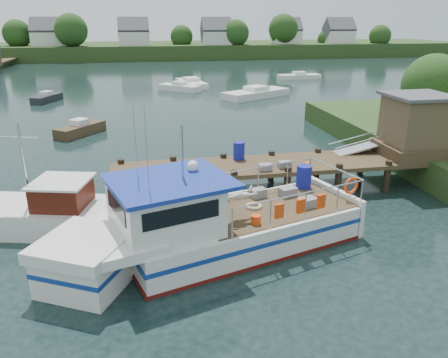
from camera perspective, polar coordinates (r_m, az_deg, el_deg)
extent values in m
plane|color=black|center=(21.18, 1.90, -1.76)|extent=(160.00, 160.00, 0.00)
cylinder|color=#332114|center=(31.79, 25.00, 6.69)|extent=(0.50, 0.50, 3.05)
sphere|color=#234418|center=(31.39, 25.66, 11.01)|extent=(3.90, 3.90, 3.90)
cube|color=#2A421B|center=(103.46, -8.65, 16.30)|extent=(140.00, 24.00, 3.00)
cylinder|color=#332114|center=(101.14, -25.15, 15.02)|extent=(0.60, 0.60, 4.20)
sphere|color=#234418|center=(101.01, -25.41, 16.76)|extent=(5.54, 5.54, 5.54)
cylinder|color=#332114|center=(95.17, -19.09, 15.76)|extent=(0.60, 0.60, 4.80)
sphere|color=#234418|center=(95.03, -19.34, 17.88)|extent=(6.34, 6.34, 6.34)
cylinder|color=#332114|center=(96.39, -12.15, 15.88)|extent=(0.60, 0.60, 3.00)
sphere|color=#234418|center=(96.27, -12.25, 17.20)|extent=(3.96, 3.96, 3.96)
cylinder|color=#332114|center=(98.80, -5.50, 16.49)|extent=(0.60, 0.60, 3.60)
sphere|color=#234418|center=(98.67, -5.56, 18.03)|extent=(4.75, 4.75, 4.75)
cylinder|color=#332114|center=(96.51, 1.53, 16.66)|extent=(0.60, 0.60, 4.20)
sphere|color=#234418|center=(96.38, 1.55, 18.51)|extent=(5.54, 5.54, 5.54)
cylinder|color=#332114|center=(101.30, 7.65, 16.83)|extent=(0.60, 0.60, 4.80)
sphere|color=#234418|center=(101.17, 7.75, 18.84)|extent=(6.34, 6.34, 6.34)
cylinder|color=#332114|center=(107.10, 13.12, 16.19)|extent=(0.60, 0.60, 3.00)
sphere|color=#234418|center=(106.99, 13.21, 17.38)|extent=(3.96, 3.96, 3.96)
cylinder|color=#332114|center=(108.40, 19.54, 15.79)|extent=(0.60, 0.60, 3.60)
sphere|color=#234418|center=(108.28, 19.71, 17.19)|extent=(4.75, 4.75, 4.75)
cube|color=silver|center=(98.83, -21.95, 16.48)|extent=(6.00, 5.00, 3.00)
cube|color=#47474C|center=(98.78, -22.10, 17.58)|extent=(6.20, 5.09, 5.09)
cube|color=silver|center=(96.25, -11.65, 17.41)|extent=(6.00, 5.00, 3.00)
cube|color=#47474C|center=(96.19, -11.73, 18.53)|extent=(6.20, 5.09, 5.09)
cube|color=silver|center=(96.64, -1.03, 17.80)|extent=(6.00, 5.00, 3.00)
cube|color=#47474C|center=(96.58, -1.03, 18.93)|extent=(6.20, 5.09, 5.09)
cube|color=silver|center=(102.48, 8.07, 17.75)|extent=(6.00, 5.00, 3.00)
cube|color=#47474C|center=(102.43, 8.12, 18.81)|extent=(6.20, 5.09, 5.09)
cube|color=silver|center=(105.97, 14.71, 17.39)|extent=(6.00, 5.00, 3.00)
cube|color=#47474C|center=(105.92, 14.80, 18.41)|extent=(6.20, 5.09, 5.09)
cube|color=#473621|center=(21.24, 7.22, 1.88)|extent=(16.00, 3.00, 0.20)
cylinder|color=black|center=(19.31, -13.36, -2.47)|extent=(0.32, 0.32, 1.90)
cylinder|color=black|center=(21.74, -13.14, 0.13)|extent=(0.32, 0.32, 1.90)
cylinder|color=black|center=(19.32, -5.95, -1.99)|extent=(0.32, 0.32, 1.90)
cylinder|color=black|center=(21.75, -6.56, 0.55)|extent=(0.32, 0.32, 1.90)
cylinder|color=black|center=(19.66, 1.32, -1.49)|extent=(0.32, 0.32, 1.90)
cylinder|color=black|center=(22.05, -0.08, 0.95)|extent=(0.32, 0.32, 1.90)
cylinder|color=black|center=(20.29, 8.25, -0.99)|extent=(0.32, 0.32, 1.90)
cylinder|color=black|center=(22.62, 6.16, 1.34)|extent=(0.32, 0.32, 1.90)
cylinder|color=black|center=(21.21, 14.66, -0.52)|extent=(0.32, 0.32, 1.90)
cylinder|color=black|center=(23.44, 12.03, 1.68)|extent=(0.32, 0.32, 1.90)
cylinder|color=black|center=(22.37, 20.47, -0.08)|extent=(0.32, 0.32, 1.90)
cylinder|color=black|center=(24.49, 17.45, 1.98)|extent=(0.32, 0.32, 1.90)
cylinder|color=black|center=(23.73, 25.67, 0.31)|extent=(0.32, 0.32, 1.90)
cylinder|color=black|center=(25.75, 22.38, 2.24)|extent=(0.32, 0.32, 1.90)
cube|color=#473621|center=(24.16, 23.32, 3.61)|extent=(3.20, 3.00, 0.60)
cube|color=brown|center=(23.84, 23.78, 6.83)|extent=(2.60, 2.60, 2.40)
cube|color=#47474C|center=(23.61, 24.23, 9.89)|extent=(3.00, 3.00, 0.15)
cube|color=#A5A8AD|center=(23.74, 17.49, 3.94)|extent=(3.34, 0.90, 0.79)
cylinder|color=silver|center=(23.27, 18.07, 4.85)|extent=(3.34, 0.05, 0.76)
cylinder|color=silver|center=(23.95, 17.18, 5.36)|extent=(3.34, 0.05, 0.76)
cube|color=slate|center=(19.97, 5.38, 1.55)|extent=(0.60, 0.40, 0.30)
cube|color=slate|center=(20.44, 7.93, 1.89)|extent=(0.60, 0.40, 0.30)
cylinder|color=#E9400D|center=(20.51, 10.84, 1.75)|extent=(0.30, 0.30, 0.28)
cylinder|color=navy|center=(21.44, 1.96, 3.73)|extent=(0.56, 0.56, 0.85)
cube|color=silver|center=(16.12, 2.23, -6.62)|extent=(8.94, 5.63, 1.28)
cube|color=silver|center=(14.49, -17.53, -10.94)|extent=(3.19, 3.19, 1.28)
cube|color=silver|center=(14.10, -17.87, -8.13)|extent=(3.45, 3.52, 0.39)
cube|color=silver|center=(14.29, -13.47, -7.42)|extent=(3.05, 3.68, 0.33)
cube|color=navy|center=(16.05, 2.24, -6.11)|extent=(9.06, 5.71, 0.16)
cube|color=navy|center=(14.41, -17.59, -10.39)|extent=(3.24, 3.24, 0.16)
cube|color=#5A110C|center=(16.39, 2.21, -8.44)|extent=(9.05, 5.69, 0.16)
cube|color=#473621|center=(16.49, 6.29, -3.60)|extent=(6.61, 4.63, 0.04)
cube|color=silver|center=(18.43, 14.00, -3.29)|extent=(1.19, 3.25, 1.50)
cube|color=silver|center=(14.39, -7.72, -3.75)|extent=(3.82, 3.67, 1.67)
cube|color=black|center=(13.01, -5.53, -4.72)|extent=(2.35, 0.76, 0.56)
cube|color=black|center=(15.54, -9.66, -0.68)|extent=(2.35, 0.76, 0.56)
cube|color=black|center=(13.86, -13.86, -3.64)|extent=(0.63, 1.92, 0.56)
cube|color=navy|center=(14.12, -7.04, -0.29)|extent=(4.55, 4.19, 0.13)
cylinder|color=silver|center=(13.98, -5.51, 3.64)|extent=(0.11, 0.11, 1.78)
cylinder|color=silver|center=(12.92, -10.09, 4.09)|extent=(0.03, 0.03, 2.66)
cylinder|color=silver|center=(13.95, -11.53, 5.18)|extent=(0.03, 0.03, 2.66)
sphere|color=silver|center=(14.79, -4.09, 1.68)|extent=(0.50, 0.50, 0.40)
cylinder|color=silver|center=(15.05, 10.21, -1.88)|extent=(5.32, 1.68, 0.05)
cylinder|color=silver|center=(17.39, 4.07, 1.44)|extent=(5.32, 1.68, 0.05)
cylinder|color=silver|center=(17.87, 14.37, 1.36)|extent=(0.94, 2.93, 0.05)
cylinder|color=silver|center=(13.87, 1.08, -5.90)|extent=(0.06, 0.06, 1.05)
cylinder|color=silver|center=(16.38, -4.10, -1.73)|extent=(0.06, 0.06, 1.05)
cylinder|color=silver|center=(14.55, 6.08, -4.70)|extent=(0.06, 0.06, 1.05)
cylinder|color=silver|center=(16.97, 0.36, -0.89)|extent=(0.06, 0.06, 1.05)
cylinder|color=silver|center=(15.35, 10.58, -3.59)|extent=(0.06, 0.06, 1.05)
cylinder|color=silver|center=(17.65, 4.49, -0.10)|extent=(0.06, 0.06, 1.05)
cylinder|color=silver|center=(16.23, 14.61, -2.58)|extent=(0.06, 0.06, 1.05)
cylinder|color=silver|center=(18.43, 8.29, 0.62)|extent=(0.06, 0.06, 1.05)
cylinder|color=silver|center=(17.00, 17.54, -1.83)|extent=(0.06, 0.06, 1.05)
cylinder|color=silver|center=(19.11, 11.13, 1.16)|extent=(0.06, 0.06, 1.05)
cube|color=slate|center=(16.54, 10.80, -3.05)|extent=(0.77, 0.62, 0.36)
cube|color=slate|center=(17.43, 8.33, -1.68)|extent=(0.77, 0.62, 0.36)
cube|color=slate|center=(17.18, 4.46, -1.85)|extent=(0.71, 0.58, 0.36)
cylinder|color=navy|center=(18.29, 10.39, 0.26)|extent=(0.78, 0.78, 0.98)
cylinder|color=#E9400D|center=(14.99, 4.19, -5.34)|extent=(0.42, 0.42, 0.33)
torus|color=#BFB28C|center=(16.30, 3.91, -3.56)|extent=(0.78, 0.78, 0.13)
torus|color=#E9400D|center=(17.44, 16.28, -0.84)|extent=(0.69, 0.31, 0.69)
cube|color=#E9400D|center=(14.68, 7.22, -4.18)|extent=(0.33, 0.20, 0.50)
cube|color=#E9400D|center=(15.17, 9.99, -3.50)|extent=(0.33, 0.20, 0.50)
cube|color=#E9400D|center=(15.69, 12.57, -2.86)|extent=(0.33, 0.20, 0.50)
imported|color=silver|center=(14.88, 0.74, -2.12)|extent=(0.65, 0.82, 1.95)
cube|color=silver|center=(18.66, -21.46, -4.62)|extent=(7.19, 4.13, 1.04)
cube|color=#46150B|center=(18.07, -20.36, -1.85)|extent=(2.29, 2.29, 0.99)
cube|color=silver|center=(17.89, -20.56, -0.30)|extent=(2.54, 2.54, 0.08)
cylinder|color=silver|center=(18.29, -24.70, 1.80)|extent=(0.13, 0.13, 3.24)
cylinder|color=silver|center=(18.02, -25.17, 4.95)|extent=(1.43, 0.43, 0.06)
cube|color=#473621|center=(33.51, -18.25, 6.13)|extent=(3.48, 3.96, 0.73)
cube|color=silver|center=(33.39, -18.35, 7.05)|extent=(1.43, 1.46, 0.47)
cube|color=silver|center=(63.94, 9.77, 13.03)|extent=(5.93, 2.05, 0.64)
cube|color=silver|center=(63.88, 9.80, 13.46)|extent=(1.67, 1.43, 0.41)
cube|color=silver|center=(52.42, -5.82, 11.75)|extent=(4.97, 4.66, 0.71)
cube|color=silver|center=(52.34, -5.84, 12.33)|extent=(1.88, 1.86, 0.46)
cube|color=silver|center=(47.74, 4.21, 11.02)|extent=(8.07, 6.12, 0.78)
cube|color=silver|center=(47.65, 4.23, 11.72)|extent=(2.81, 2.69, 0.50)
cube|color=silver|center=(55.79, -4.31, 12.31)|extent=(3.47, 7.09, 0.73)
cube|color=silver|center=(55.72, -4.33, 12.87)|extent=(1.94, 2.16, 0.47)
cube|color=black|center=(48.60, -22.13, 9.73)|extent=(2.70, 4.09, 0.68)
cube|color=silver|center=(48.52, -22.21, 10.32)|extent=(1.28, 1.36, 0.44)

